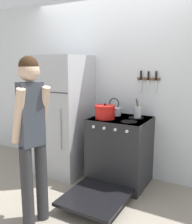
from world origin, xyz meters
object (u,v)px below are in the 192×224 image
object	(u,v)px
refrigerator	(64,115)
tea_kettle	(114,110)
dutch_oven_pot	(105,112)
person	(32,132)
utensil_jar	(138,112)
stove_range	(119,152)

from	to	relation	value
refrigerator	tea_kettle	world-z (taller)	refrigerator
refrigerator	dutch_oven_pot	xyz separation A→B (m)	(0.72, -0.09, 0.13)
dutch_oven_pot	person	world-z (taller)	person
tea_kettle	utensil_jar	xyz separation A→B (m)	(0.34, 0.01, 0.01)
refrigerator	tea_kettle	size ratio (longest dim) A/B	7.14
stove_range	tea_kettle	size ratio (longest dim) A/B	5.65
refrigerator	person	bearing A→B (deg)	-67.74
dutch_oven_pot	person	xyz separation A→B (m)	(-0.24, -1.09, -0.04)
refrigerator	dutch_oven_pot	world-z (taller)	refrigerator
refrigerator	dutch_oven_pot	size ratio (longest dim) A/B	5.57
tea_kettle	person	world-z (taller)	person
stove_range	dutch_oven_pot	distance (m)	0.58
refrigerator	utensil_jar	distance (m)	1.09
stove_range	person	bearing A→B (deg)	-109.14
dutch_oven_pot	person	size ratio (longest dim) A/B	0.18
tea_kettle	dutch_oven_pot	bearing A→B (deg)	-92.91
utensil_jar	person	distance (m)	1.47
refrigerator	person	size ratio (longest dim) A/B	1.03
dutch_oven_pot	refrigerator	bearing A→B (deg)	172.92
refrigerator	person	distance (m)	1.27
utensil_jar	person	size ratio (longest dim) A/B	0.16
refrigerator	dutch_oven_pot	distance (m)	0.74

